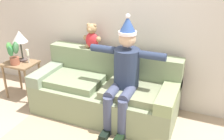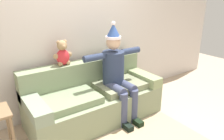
{
  "view_description": "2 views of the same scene",
  "coord_description": "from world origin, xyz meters",
  "views": [
    {
      "loc": [
        1.32,
        -1.92,
        2.13
      ],
      "look_at": [
        0.14,
        0.91,
        0.76
      ],
      "focal_mm": 40.05,
      "sensor_mm": 36.0,
      "label": 1
    },
    {
      "loc": [
        -1.5,
        -1.63,
        1.89
      ],
      "look_at": [
        0.19,
        0.78,
        0.85
      ],
      "focal_mm": 34.24,
      "sensor_mm": 36.0,
      "label": 2
    }
  ],
  "objects": [
    {
      "name": "back_wall",
      "position": [
        0.0,
        1.55,
        1.35
      ],
      "size": [
        7.0,
        0.1,
        2.7
      ],
      "primitive_type": "cube",
      "color": "beige",
      "rests_on": "ground_plane"
    },
    {
      "name": "couch",
      "position": [
        0.0,
        1.03,
        0.34
      ],
      "size": [
        2.07,
        0.89,
        0.89
      ],
      "color": "gray",
      "rests_on": "ground_plane"
    },
    {
      "name": "person_seated",
      "position": [
        0.33,
        0.86,
        0.77
      ],
      "size": [
        1.02,
        0.77,
        1.52
      ],
      "color": "#293450",
      "rests_on": "ground_plane"
    },
    {
      "name": "teddy_bear",
      "position": [
        -0.34,
        1.3,
        1.06
      ],
      "size": [
        0.29,
        0.17,
        0.38
      ],
      "color": "red",
      "rests_on": "couch"
    }
  ]
}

